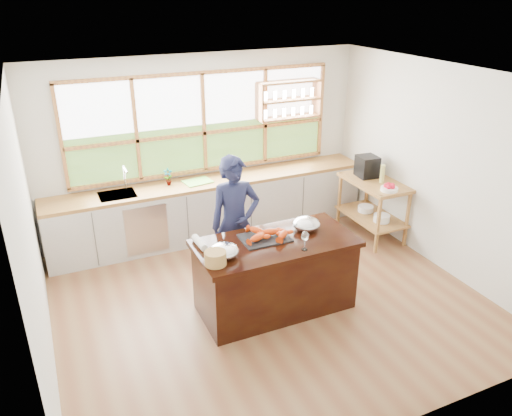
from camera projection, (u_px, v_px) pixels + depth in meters
ground_plane at (267, 298)px, 6.21m from camera, size 5.00×5.00×0.00m
room_shell at (252, 152)px, 5.93m from camera, size 5.02×4.52×2.71m
back_counter at (212, 207)px, 7.63m from camera, size 4.90×0.63×0.90m
right_shelf_unit at (373, 199)px, 7.52m from camera, size 0.62×1.10×0.90m
island at (275, 275)px, 5.86m from camera, size 1.85×0.90×0.90m
cook at (235, 223)px, 6.18m from camera, size 0.67×0.48×1.73m
potted_plant at (168, 177)px, 7.21m from camera, size 0.15×0.11×0.25m
cutting_board at (198, 182)px, 7.37m from camera, size 0.44×0.36×0.01m
espresso_machine at (367, 166)px, 7.52m from camera, size 0.31×0.32×0.32m
wine_bottle at (382, 174)px, 7.30m from camera, size 0.09×0.09×0.27m
fruit_bowl at (389, 188)px, 7.04m from camera, size 0.25×0.25×0.11m
slate_board at (265, 238)px, 5.72m from camera, size 0.56×0.41×0.02m
lobster_pile at (267, 234)px, 5.71m from camera, size 0.52×0.44×0.08m
mixing_bowl_left at (224, 251)px, 5.32m from camera, size 0.32×0.32×0.16m
mixing_bowl_right at (306, 224)px, 5.92m from camera, size 0.33×0.33×0.16m
wine_glass at (305, 237)px, 5.42m from camera, size 0.08×0.08×0.22m
wicker_basket at (215, 258)px, 5.17m from camera, size 0.23×0.23×0.15m
parchment_roll at (200, 243)px, 5.55m from camera, size 0.09×0.30×0.08m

